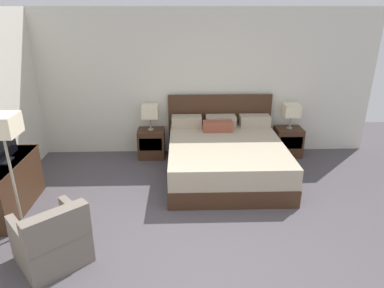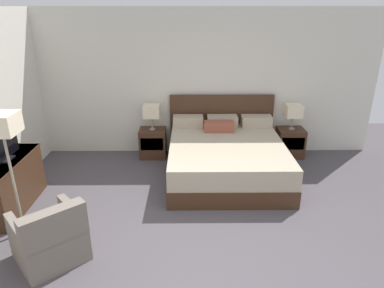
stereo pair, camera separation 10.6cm
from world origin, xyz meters
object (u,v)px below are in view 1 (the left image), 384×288
object	(u,v)px
table_lamp_left	(150,112)
floor_lamp	(3,135)
table_lamp_right	(291,110)
nightstand_right	(288,142)
bed	(225,156)
armchair_by_window	(52,241)
tv	(0,145)
dresser	(9,186)
nightstand_left	(151,143)

from	to	relation	value
table_lamp_left	floor_lamp	size ratio (longest dim) A/B	0.30
table_lamp_right	nightstand_right	bearing A→B (deg)	-90.00
bed	floor_lamp	world-z (taller)	floor_lamp
table_lamp_left	floor_lamp	bearing A→B (deg)	-120.92
nightstand_right	floor_lamp	distance (m)	4.83
armchair_by_window	floor_lamp	bearing A→B (deg)	137.56
tv	armchair_by_window	bearing A→B (deg)	-49.23
tv	table_lamp_left	bearing A→B (deg)	44.65
dresser	bed	bearing A→B (deg)	18.11
nightstand_left	armchair_by_window	world-z (taller)	armchair_by_window
nightstand_right	table_lamp_right	distance (m)	0.63
nightstand_right	armchair_by_window	xyz separation A→B (m)	(-3.49, -2.91, 0.01)
nightstand_right	floor_lamp	xyz separation A→B (m)	(-4.05, -2.39, 1.07)
tv	floor_lamp	world-z (taller)	floor_lamp
dresser	tv	distance (m)	0.61
table_lamp_right	dresser	xyz separation A→B (m)	(-4.45, -1.81, -0.51)
table_lamp_right	tv	bearing A→B (deg)	-157.95
nightstand_left	table_lamp_right	bearing A→B (deg)	0.03
table_lamp_right	dresser	distance (m)	4.83
dresser	floor_lamp	distance (m)	1.19
table_lamp_right	dresser	bearing A→B (deg)	-157.81
bed	table_lamp_right	xyz separation A→B (m)	(1.31, 0.79, 0.57)
nightstand_left	armchair_by_window	size ratio (longest dim) A/B	0.56
floor_lamp	nightstand_left	bearing A→B (deg)	59.07
tv	armchair_by_window	distance (m)	1.63
nightstand_left	table_lamp_left	distance (m)	0.63
nightstand_right	table_lamp_left	xyz separation A→B (m)	(-2.62, 0.00, 0.63)
table_lamp_right	armchair_by_window	bearing A→B (deg)	-140.16
nightstand_right	bed	bearing A→B (deg)	-149.04
dresser	table_lamp_right	bearing A→B (deg)	22.19
nightstand_left	table_lamp_left	size ratio (longest dim) A/B	1.16
bed	dresser	size ratio (longest dim) A/B	1.67
dresser	armchair_by_window	size ratio (longest dim) A/B	1.33
armchair_by_window	floor_lamp	distance (m)	1.31
dresser	tv	xyz separation A→B (m)	(0.00, 0.01, 0.61)
dresser	armchair_by_window	bearing A→B (deg)	-48.80
bed	nightstand_left	bearing A→B (deg)	149.01
bed	dresser	distance (m)	3.30
table_lamp_left	table_lamp_right	bearing A→B (deg)	0.00
nightstand_left	bed	bearing A→B (deg)	-30.99
table_lamp_left	table_lamp_right	size ratio (longest dim) A/B	1.00
nightstand_left	tv	size ratio (longest dim) A/B	0.70
table_lamp_left	floor_lamp	xyz separation A→B (m)	(-1.43, -2.39, 0.45)
bed	armchair_by_window	world-z (taller)	bed
table_lamp_right	floor_lamp	size ratio (longest dim) A/B	0.30
nightstand_left	table_lamp_right	xyz separation A→B (m)	(2.62, 0.00, 0.63)
table_lamp_left	tv	xyz separation A→B (m)	(-1.82, -1.80, 0.09)
bed	tv	xyz separation A→B (m)	(-3.13, -1.01, 0.66)
nightstand_right	tv	xyz separation A→B (m)	(-4.44, -1.80, 0.72)
tv	floor_lamp	bearing A→B (deg)	-56.60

